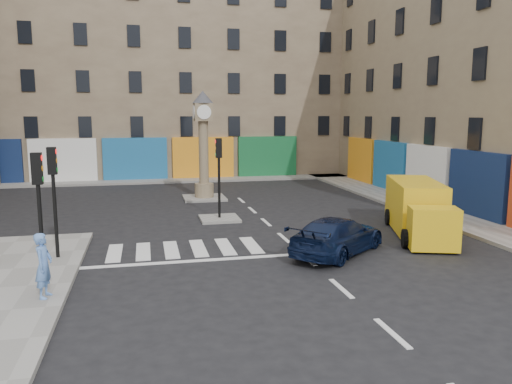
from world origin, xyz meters
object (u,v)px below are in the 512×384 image
object	(u,v)px
clock_pillar	(203,138)
yellow_van	(418,209)
navy_sedan	(338,236)
traffic_light_left_near	(39,196)
pedestrian_blue	(44,265)
traffic_light_island	(219,165)
traffic_light_left_far	(53,184)

from	to	relation	value
clock_pillar	yellow_van	world-z (taller)	clock_pillar
navy_sedan	yellow_van	world-z (taller)	yellow_van
traffic_light_left_near	navy_sedan	world-z (taller)	traffic_light_left_near
navy_sedan	clock_pillar	bearing A→B (deg)	-26.24
clock_pillar	navy_sedan	xyz separation A→B (m)	(3.24, -12.59, -2.89)
clock_pillar	pedestrian_blue	world-z (taller)	clock_pillar
traffic_light_left_near	yellow_van	size ratio (longest dim) A/B	0.60
traffic_light_island	navy_sedan	world-z (taller)	traffic_light_island
clock_pillar	pedestrian_blue	distance (m)	16.61
clock_pillar	pedestrian_blue	bearing A→B (deg)	-111.44
traffic_light_left_far	traffic_light_left_near	bearing A→B (deg)	-90.00
navy_sedan	yellow_van	size ratio (longest dim) A/B	0.74
pedestrian_blue	yellow_van	bearing A→B (deg)	-59.69
traffic_light_island	yellow_van	xyz separation A→B (m)	(7.55, -4.57, -1.53)
traffic_light_island	pedestrian_blue	world-z (taller)	traffic_light_island
clock_pillar	pedestrian_blue	size ratio (longest dim) A/B	3.53
traffic_light_left_far	navy_sedan	bearing A→B (deg)	-7.13
traffic_light_left_far	pedestrian_blue	xyz separation A→B (m)	(0.30, -3.88, -1.61)
traffic_light_island	clock_pillar	bearing A→B (deg)	90.00
traffic_light_left_far	navy_sedan	xyz separation A→B (m)	(9.54, -1.19, -1.96)
navy_sedan	pedestrian_blue	world-z (taller)	pedestrian_blue
traffic_light_left_far	clock_pillar	size ratio (longest dim) A/B	0.61
traffic_light_left_near	navy_sedan	bearing A→B (deg)	7.22
clock_pillar	yellow_van	bearing A→B (deg)	-54.45
traffic_light_left_near	yellow_van	bearing A→B (deg)	13.15
navy_sedan	pedestrian_blue	bearing A→B (deg)	65.59
traffic_light_island	traffic_light_left_near	bearing A→B (deg)	-128.93
clock_pillar	yellow_van	distance (m)	13.22
traffic_light_left_near	clock_pillar	distance (m)	15.19
traffic_light_island	pedestrian_blue	bearing A→B (deg)	-122.87
traffic_light_left_far	pedestrian_blue	size ratio (longest dim) A/B	2.14
clock_pillar	navy_sedan	distance (m)	13.31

